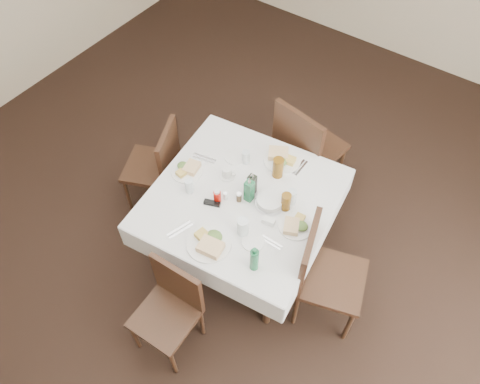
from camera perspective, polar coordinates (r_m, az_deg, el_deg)
The scene contains 33 objects.
ground_plane at distance 4.06m, azimuth -3.23°, elevation -7.10°, with size 7.00×7.00×0.00m, color black.
room_shell at distance 2.73m, azimuth -4.88°, elevation 11.35°, with size 6.04×7.04×2.80m.
dining_table at distance 3.49m, azimuth 0.25°, elevation -1.40°, with size 1.44×1.44×0.76m.
chair_north at distance 4.02m, azimuth 7.86°, elevation 5.60°, with size 0.57×0.57×1.04m.
chair_south at distance 3.34m, azimuth -8.38°, elevation -13.35°, with size 0.42×0.42×0.84m.
chair_east at distance 3.39m, azimuth 9.83°, elevation -9.35°, with size 0.57×0.57×0.97m.
chair_west at distance 4.02m, azimuth -9.85°, elevation 3.56°, with size 0.55×0.55×0.89m.
meal_north at distance 3.64m, azimuth 5.05°, elevation 4.13°, with size 0.29×0.29×0.06m.
meal_south at distance 3.18m, azimuth -3.71°, elevation -6.17°, with size 0.31×0.31×0.07m.
meal_east at distance 3.28m, azimuth 6.82°, elevation -4.03°, with size 0.25×0.25×0.05m.
meal_west at distance 3.58m, azimuth -6.46°, elevation 2.79°, with size 0.25×0.25×0.05m.
side_plate_a at distance 3.66m, azimuth -0.54°, elevation 4.37°, with size 0.18×0.18×0.01m.
side_plate_b at distance 3.20m, azimuth 1.62°, elevation -6.08°, with size 0.16×0.16×0.01m.
water_n at distance 3.59m, azimuth 0.72°, elevation 4.29°, with size 0.06×0.06×0.11m.
water_s at distance 3.18m, azimuth 0.34°, elevation -4.26°, with size 0.08×0.08×0.15m.
water_e at distance 3.36m, azimuth 6.32°, elevation -0.59°, with size 0.07×0.07×0.13m.
water_w at distance 3.43m, azimuth -6.21°, elevation 0.78°, with size 0.06×0.06×0.12m.
iced_tea_a at distance 3.49m, azimuth 4.65°, elevation 2.99°, with size 0.08×0.08×0.17m.
iced_tea_b at distance 3.32m, azimuth 5.62°, elevation -1.19°, with size 0.07×0.07×0.15m.
bread_basket at distance 3.36m, azimuth 3.65°, elevation -1.20°, with size 0.21×0.21×0.07m.
oil_cruet_dark at distance 3.37m, azimuth 1.46°, elevation 1.01°, with size 0.05×0.05×0.23m.
oil_cruet_green at distance 3.33m, azimuth 1.13°, elevation 0.23°, with size 0.06×0.06×0.24m.
ketchup_bottle at distance 3.36m, azimuth -2.79°, elevation -0.53°, with size 0.05×0.05×0.12m.
salt_shaker at distance 3.38m, azimuth -1.79°, elevation -0.48°, with size 0.03×0.03×0.07m.
pepper_shaker at distance 3.37m, azimuth -0.12°, elevation -0.62°, with size 0.04×0.04×0.08m.
coffee_mug at distance 3.51m, azimuth -1.55°, elevation 2.36°, with size 0.13×0.12×0.09m.
sunglasses at distance 3.38m, azimuth -3.42°, elevation -1.35°, with size 0.13×0.08×0.03m.
green_bottle at distance 3.02m, azimuth 1.75°, elevation -8.22°, with size 0.06×0.06×0.23m.
sugar_caddy at distance 3.28m, azimuth 3.52°, elevation -3.52°, with size 0.10×0.07×0.04m.
cutlery_n at distance 3.62m, azimuth 7.32°, elevation 2.98°, with size 0.04×0.17×0.01m.
cutlery_s at distance 3.28m, azimuth -7.33°, elevation -4.61°, with size 0.10×0.20×0.01m.
cutlery_e at distance 3.21m, azimuth 3.86°, elevation -6.17°, with size 0.16×0.04×0.01m.
cutlery_w at distance 3.66m, azimuth -4.38°, elevation 4.09°, with size 0.20×0.08×0.01m.
Camera 1 is at (1.36, -1.54, 3.50)m, focal length 35.00 mm.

